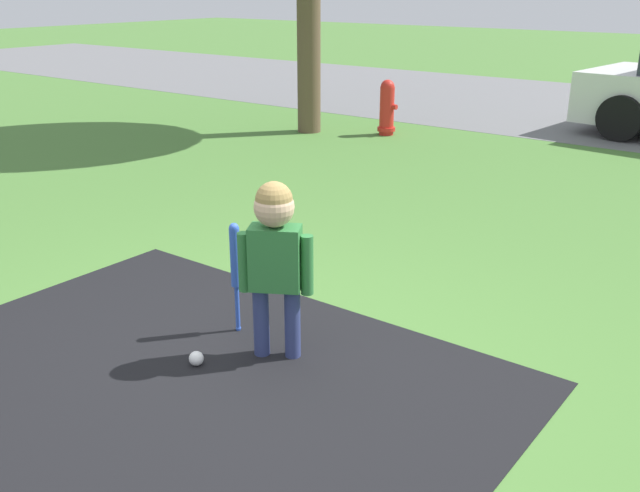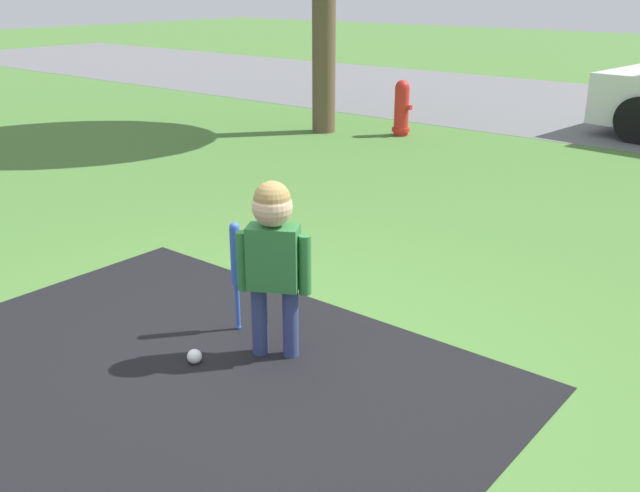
% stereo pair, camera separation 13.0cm
% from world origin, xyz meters
% --- Properties ---
extents(ground_plane, '(60.00, 60.00, 0.00)m').
position_xyz_m(ground_plane, '(0.00, 0.00, 0.00)').
color(ground_plane, '#477533').
extents(child, '(0.37, 0.27, 1.02)m').
position_xyz_m(child, '(0.03, 0.28, 0.66)').
color(child, navy).
rests_on(child, ground).
extents(baseball_bat, '(0.06, 0.06, 0.69)m').
position_xyz_m(baseball_bat, '(-0.35, 0.37, 0.45)').
color(baseball_bat, blue).
rests_on(baseball_bat, ground).
extents(sports_ball, '(0.08, 0.08, 0.08)m').
position_xyz_m(sports_ball, '(-0.25, -0.08, 0.04)').
color(sports_ball, white).
rests_on(sports_ball, ground).
extents(fire_hydrant, '(0.28, 0.25, 0.75)m').
position_xyz_m(fire_hydrant, '(-2.82, 5.98, 0.37)').
color(fire_hydrant, red).
rests_on(fire_hydrant, ground).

